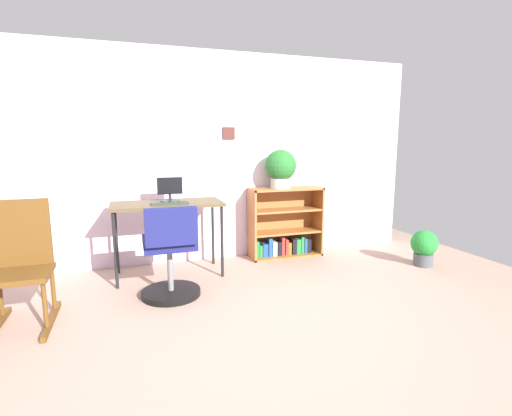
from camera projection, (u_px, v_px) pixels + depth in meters
name	position (u px, v px, depth m)	size (l,w,h in m)	color
ground_plane	(269.00, 350.00, 2.50)	(6.24, 6.24, 0.00)	tan
wall_back	(203.00, 158.00, 4.31)	(5.20, 0.12, 2.35)	silver
desk	(167.00, 209.00, 3.80)	(1.09, 0.52, 0.76)	brown
monitor	(170.00, 190.00, 3.83)	(0.25, 0.19, 0.25)	#262628
keyboard	(170.00, 203.00, 3.68)	(0.35, 0.11, 0.02)	#27372C
office_chair	(170.00, 258.00, 3.28)	(0.52, 0.55, 0.84)	black
rocking_chair	(21.00, 263.00, 2.82)	(0.42, 0.64, 0.93)	brown
bookshelf_low	(284.00, 226.00, 4.55)	(0.87, 0.30, 0.83)	#9C5E2E
potted_plant_on_shelf	(281.00, 167.00, 4.36)	(0.36, 0.36, 0.45)	#B7B2A8
potted_plant_floor	(424.00, 246.00, 4.18)	(0.29, 0.29, 0.40)	#474C51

